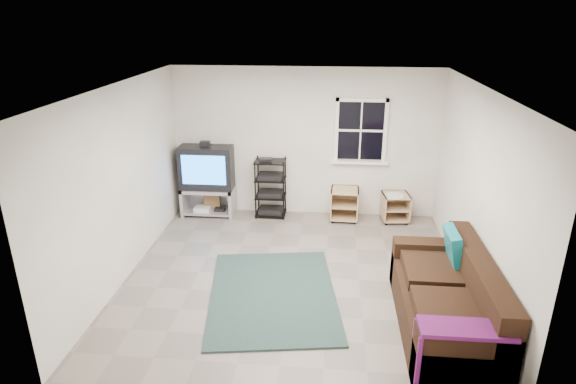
# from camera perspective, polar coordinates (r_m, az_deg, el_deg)

# --- Properties ---
(room) EXTENTS (4.60, 4.62, 4.60)m
(room) POSITION_cam_1_polar(r_m,az_deg,el_deg) (8.33, 8.59, 6.71)
(room) COLOR slate
(room) RESTS_ON ground
(tv_unit) EXTENTS (0.93, 0.46, 1.36)m
(tv_unit) POSITION_cam_1_polar(r_m,az_deg,el_deg) (8.58, -9.57, 2.00)
(tv_unit) COLOR #A5A4AD
(tv_unit) RESTS_ON ground
(av_rack) EXTENTS (0.53, 0.39, 1.06)m
(av_rack) POSITION_cam_1_polar(r_m,az_deg,el_deg) (8.51, -2.07, 0.08)
(av_rack) COLOR black
(av_rack) RESTS_ON ground
(side_table_left) EXTENTS (0.49, 0.49, 0.56)m
(side_table_left) POSITION_cam_1_polar(r_m,az_deg,el_deg) (8.50, 6.70, -1.26)
(side_table_left) COLOR tan
(side_table_left) RESTS_ON ground
(side_table_right) EXTENTS (0.49, 0.50, 0.51)m
(side_table_right) POSITION_cam_1_polar(r_m,az_deg,el_deg) (8.58, 12.54, -1.51)
(side_table_right) COLOR tan
(side_table_right) RESTS_ON ground
(sofa) EXTENTS (0.96, 2.16, 0.99)m
(sofa) POSITION_cam_1_polar(r_m,az_deg,el_deg) (5.90, 18.42, -12.34)
(sofa) COLOR black
(sofa) RESTS_ON ground
(shag_rug) EXTENTS (1.91, 2.42, 0.03)m
(shag_rug) POSITION_cam_1_polar(r_m,az_deg,el_deg) (6.38, -1.80, -12.01)
(shag_rug) COLOR #2E2014
(shag_rug) RESTS_ON ground
(paper_bag) EXTENTS (0.30, 0.21, 0.41)m
(paper_bag) POSITION_cam_1_polar(r_m,az_deg,el_deg) (8.86, -8.96, -1.10)
(paper_bag) COLOR olive
(paper_bag) RESTS_ON ground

